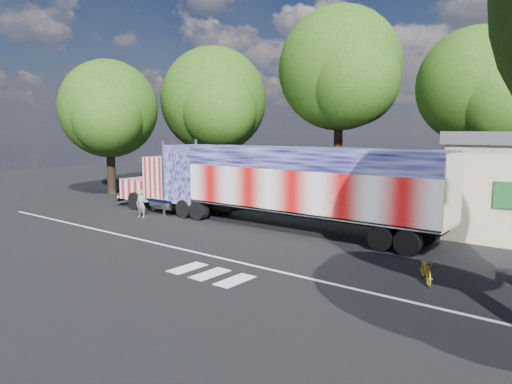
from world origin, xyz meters
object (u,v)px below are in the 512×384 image
Objects in this scene: semi_truck at (265,182)px; woman at (141,204)px; tree_nw_a at (215,101)px; tree_n_mid at (341,69)px; tree_w_a at (109,109)px; coach_bus at (298,180)px; bicycle at (427,270)px; tree_ne_a at (478,87)px.

semi_truck is 12.98× the size of woman.
tree_nw_a is 12.12m from tree_n_mid.
tree_w_a is 0.74× the size of tree_n_mid.
tree_w_a is (-10.71, 5.29, 6.16)m from woman.
coach_bus is at bearing 42.90° from woman.
woman is (-7.34, -2.73, -1.57)m from semi_truck.
bicycle is at bearing -13.43° from tree_w_a.
tree_w_a is (-28.30, 6.76, 6.58)m from bicycle.
coach_bus is (-2.54, 7.31, -0.64)m from semi_truck.
tree_nw_a is at bearing 120.36° from bicycle.
tree_w_a is at bearing 132.10° from woman.
woman is at bearing -63.60° from tree_nw_a.
woman is 22.67m from tree_ne_a.
coach_bus is at bearing 17.04° from tree_w_a.
coach_bus is at bearing -153.04° from tree_ne_a.
tree_n_mid is at bearing 51.65° from woman.
semi_truck is at bearing 130.24° from bicycle.
tree_nw_a reaches higher than tree_ne_a.
semi_truck reaches higher than coach_bus.
tree_nw_a is at bearing 94.80° from woman.
tree_w_a is at bearing 171.93° from semi_truck.
tree_w_a is at bearing -158.83° from tree_ne_a.
tree_w_a is at bearing -145.28° from tree_n_mid.
tree_nw_a reaches higher than coach_bus.
semi_truck is 18.97m from tree_nw_a.
tree_ne_a reaches higher than tree_w_a.
woman is 19.14m from tree_n_mid.
tree_ne_a reaches higher than woman.
tree_n_mid is at bearing 10.27° from tree_nw_a.
tree_w_a reaches higher than semi_truck.
semi_truck is 7.98m from woman.
tree_ne_a is (-2.49, 16.75, 7.65)m from bicycle.
woman is 0.11× the size of tree_n_mid.
bicycle is 29.83m from tree_w_a.
tree_n_mid reaches higher than tree_ne_a.
coach_bus is 13.16m from tree_ne_a.
woman reaches higher than bicycle.
tree_n_mid is (-2.50, 13.33, 7.66)m from semi_truck.
tree_ne_a is at bearing -4.33° from tree_n_mid.
tree_w_a is 27.70m from tree_ne_a.
bicycle is at bearing -41.97° from coach_bus.
woman is (-4.79, -10.05, -0.93)m from coach_bus.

